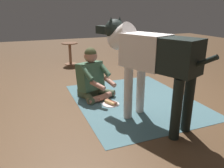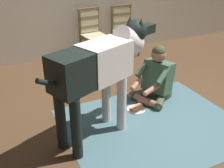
{
  "view_description": "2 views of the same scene",
  "coord_description": "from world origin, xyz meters",
  "views": [
    {
      "loc": [
        -2.88,
        1.4,
        1.38
      ],
      "look_at": [
        -0.27,
        0.35,
        0.43
      ],
      "focal_mm": 35.51,
      "sensor_mm": 36.0,
      "label": 1
    },
    {
      "loc": [
        -1.68,
        -2.5,
        1.99
      ],
      "look_at": [
        -0.37,
        0.25,
        0.48
      ],
      "focal_mm": 43.89,
      "sensor_mm": 36.0,
      "label": 2
    }
  ],
  "objects": [
    {
      "name": "hot_dog_on_plate",
      "position": [
        0.0,
        0.26,
        0.02
      ],
      "size": [
        0.26,
        0.26,
        0.06
      ],
      "color": "silver",
      "rests_on": "ground"
    },
    {
      "name": "large_dog",
      "position": [
        -0.62,
        0.01,
        0.85
      ],
      "size": [
        1.63,
        0.79,
        1.29
      ],
      "color": "silver",
      "rests_on": "ground"
    },
    {
      "name": "person_sitting_on_floor",
      "position": [
        0.4,
        0.43,
        0.33
      ],
      "size": [
        0.69,
        0.61,
        0.81
      ],
      "color": "#445037",
      "rests_on": "ground"
    },
    {
      "name": "ground_plane",
      "position": [
        0.0,
        0.0,
        0.0
      ],
      "size": [
        16.01,
        16.01,
        0.0
      ],
      "primitive_type": "plane",
      "color": "#503722"
    },
    {
      "name": "area_rug",
      "position": [
        0.01,
        -0.14,
        0.0
      ],
      "size": [
        2.15,
        1.77,
        0.01
      ],
      "primitive_type": "cube",
      "color": "#466971",
      "rests_on": "ground"
    },
    {
      "name": "round_side_table",
      "position": [
        2.78,
        0.3,
        0.34
      ],
      "size": [
        0.41,
        0.41,
        0.57
      ],
      "color": "brown",
      "rests_on": "ground"
    }
  ]
}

